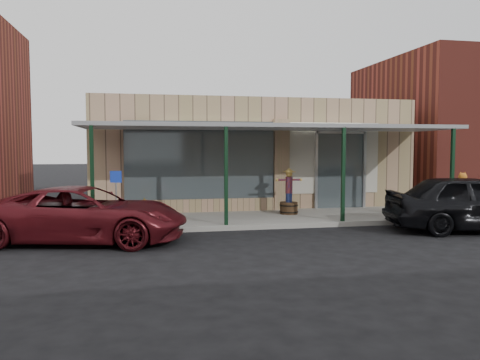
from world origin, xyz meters
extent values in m
plane|color=black|center=(0.00, 0.00, 0.00)|extent=(120.00, 120.00, 0.00)
cube|color=gray|center=(0.00, 3.60, 0.07)|extent=(40.00, 3.20, 0.15)
cube|color=#A57F65|center=(0.00, 8.20, 2.10)|extent=(12.00, 6.00, 4.20)
cube|color=#444F53|center=(-2.20, 5.05, 1.90)|extent=(5.20, 0.06, 2.80)
cube|color=#444F53|center=(3.00, 5.18, 1.50)|extent=(1.80, 0.06, 2.80)
cube|color=#A57F65|center=(0.70, 5.10, 1.70)|extent=(0.55, 0.30, 3.40)
cube|color=#A57F65|center=(-2.20, 5.10, 0.35)|extent=(5.20, 0.30, 0.50)
cube|color=#B9B5A4|center=(0.00, 5.17, 2.00)|extent=(9.00, 0.02, 2.60)
cube|color=white|center=(0.00, 5.14, 3.20)|extent=(7.50, 0.03, 0.10)
cube|color=gray|center=(0.00, 3.60, 3.05)|extent=(12.00, 3.00, 0.12)
cube|color=black|center=(-5.50, 2.15, 1.55)|extent=(0.10, 0.10, 2.95)
cube|color=black|center=(-1.80, 2.15, 1.55)|extent=(0.10, 0.10, 2.95)
cube|color=black|center=(1.80, 2.15, 1.55)|extent=(0.10, 0.10, 2.95)
cube|color=black|center=(5.50, 2.15, 1.55)|extent=(0.10, 0.10, 2.95)
cylinder|color=#432A1A|center=(0.65, 3.96, 0.35)|extent=(0.70, 0.70, 0.40)
cylinder|color=navy|center=(0.65, 3.96, 0.70)|extent=(0.26, 0.26, 0.30)
cylinder|color=maroon|center=(0.65, 3.96, 1.13)|extent=(0.28, 0.28, 0.55)
sphere|color=#DAA854|center=(0.65, 3.96, 1.51)|extent=(0.22, 0.22, 0.22)
cone|color=#DAA854|center=(0.65, 3.96, 1.64)|extent=(0.36, 0.36, 0.14)
cylinder|color=#432A1A|center=(-4.12, 2.90, 0.36)|extent=(0.82, 0.82, 0.43)
ellipsoid|color=orange|center=(-4.12, 2.90, 0.71)|extent=(0.34, 0.34, 0.28)
cylinder|color=#4C471E|center=(-4.12, 2.90, 0.87)|extent=(0.04, 0.04, 0.06)
cylinder|color=gray|center=(-4.89, 2.40, 0.78)|extent=(0.04, 0.04, 1.26)
cube|color=blue|center=(-4.89, 2.40, 1.57)|extent=(0.32, 0.11, 0.33)
imported|color=black|center=(5.08, 0.56, 0.82)|extent=(5.11, 2.84, 1.64)
ellipsoid|color=#CA5E23|center=(5.42, 1.49, 1.17)|extent=(0.35, 0.30, 0.45)
sphere|color=#CA5E23|center=(5.42, 1.53, 1.49)|extent=(0.26, 0.26, 0.26)
cylinder|color=#1A771A|center=(5.42, 1.49, 1.36)|extent=(0.17, 0.17, 0.02)
imported|color=#561117|center=(-5.57, 1.14, 0.71)|extent=(5.48, 3.41, 1.41)
camera|label=1|loc=(-4.01, -11.10, 2.39)|focal=35.00mm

